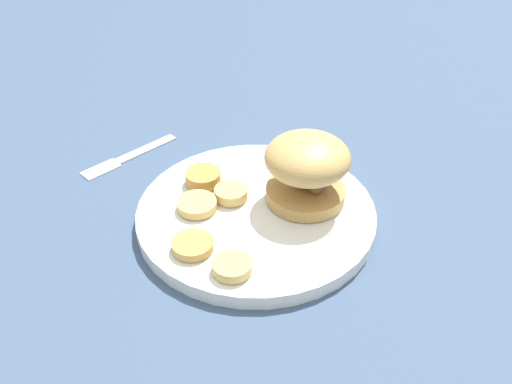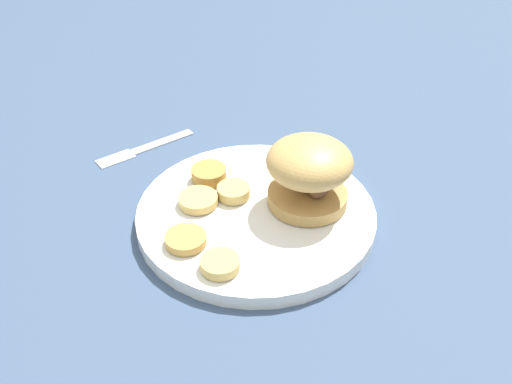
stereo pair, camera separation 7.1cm
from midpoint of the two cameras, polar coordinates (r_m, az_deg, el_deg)
ground_plane at (r=0.74m, az=2.76°, el=-2.85°), size 4.00×4.00×0.00m
dinner_plate at (r=0.73m, az=2.78°, el=-2.20°), size 0.29×0.29×0.02m
sandwich at (r=0.72m, az=7.97°, el=1.93°), size 0.11×0.10×0.09m
potato_round_0 at (r=0.68m, az=-3.73°, el=-4.65°), size 0.05×0.05×0.01m
potato_round_1 at (r=0.65m, az=-0.28°, el=-6.99°), size 0.04×0.04×0.01m
potato_round_2 at (r=0.74m, az=0.57°, el=-0.05°), size 0.04×0.04×0.01m
potato_round_3 at (r=0.77m, az=-1.88°, el=1.65°), size 0.05×0.05×0.02m
potato_round_4 at (r=0.73m, az=-2.78°, el=-0.87°), size 0.05×0.05×0.01m
fork at (r=0.88m, az=-8.31°, el=4.11°), size 0.14×0.09×0.00m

